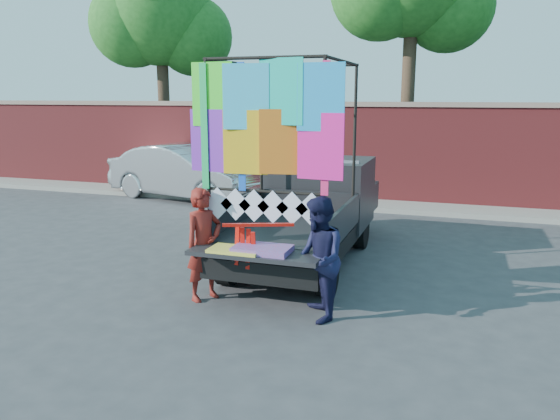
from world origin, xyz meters
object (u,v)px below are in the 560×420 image
(sedan, at_px, (186,172))
(pickup_truck, at_px, (313,208))
(man, at_px, (318,259))
(woman, at_px, (204,244))

(sedan, bearing_deg, pickup_truck, -118.14)
(pickup_truck, bearing_deg, man, -73.72)
(pickup_truck, relative_size, sedan, 1.16)
(sedan, relative_size, man, 2.85)
(sedan, height_order, man, man)
(pickup_truck, relative_size, woman, 3.32)
(sedan, xyz_separation_m, woman, (3.81, -6.64, 0.04))
(sedan, height_order, woman, woman)
(woman, height_order, man, man)
(sedan, bearing_deg, woman, -137.73)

